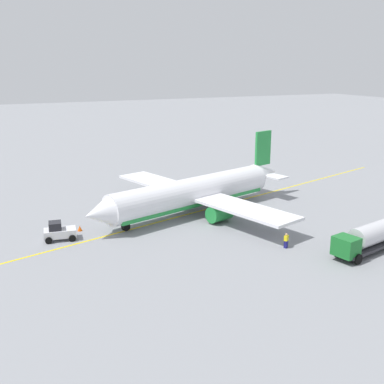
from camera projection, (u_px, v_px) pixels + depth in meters
ground_plane at (192, 213)px, 64.73m from camera, size 400.00×400.00×0.00m
airplane at (195, 193)px, 64.29m from camera, size 33.31×32.02×9.95m
fuel_tanker at (370, 237)px, 50.99m from camera, size 10.97×4.63×3.15m
pushback_tug at (59, 232)px, 54.71m from camera, size 3.86×2.78×2.20m
refueling_worker at (286, 241)px, 52.36m from camera, size 0.63×0.57×1.71m
safety_cone_nose at (80, 228)px, 57.82m from camera, size 0.59×0.59×0.65m
taxi_line_marking at (192, 213)px, 64.73m from camera, size 86.50×25.16×0.01m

